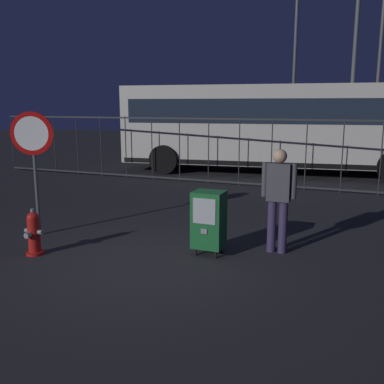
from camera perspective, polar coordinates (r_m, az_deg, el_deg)
The scene contains 11 objects.
ground_plane at distance 6.65m, azimuth -6.40°, elevation -9.33°, with size 60.00×60.00×0.00m, color #262628.
fire_hydrant at distance 7.33m, azimuth -20.05°, elevation -5.09°, with size 0.33×0.31×0.75m.
newspaper_box_primary at distance 6.85m, azimuth 2.20°, elevation -3.64°, with size 0.48×0.42×1.02m.
stop_sign at distance 8.21m, azimuth -20.12°, elevation 5.48°, with size 0.71×0.31×2.23m.
pedestrian at distance 6.99m, azimuth 11.28°, elevation -0.36°, with size 0.55×0.22×1.67m.
fence_barrier at distance 12.61m, azimuth 8.28°, elevation 5.18°, with size 18.03×0.04×2.00m.
bus_near at distance 15.49m, azimuth 10.90°, elevation 8.77°, with size 10.74×3.89×3.00m.
bus_far at distance 20.05m, azimuth 19.40°, elevation 8.87°, with size 10.65×3.34×3.00m.
street_light_near_left at distance 16.03m, azimuth 20.61°, elevation 17.40°, with size 0.32×0.32×7.34m.
street_light_near_right at distance 19.63m, azimuth 13.33°, elevation 16.72°, with size 0.32×0.32×7.45m.
street_light_far_left at distance 19.92m, azimuth 23.57°, elevation 17.93°, with size 0.32×0.32×8.73m.
Camera 1 is at (3.01, -5.45, 2.33)m, focal length 40.66 mm.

